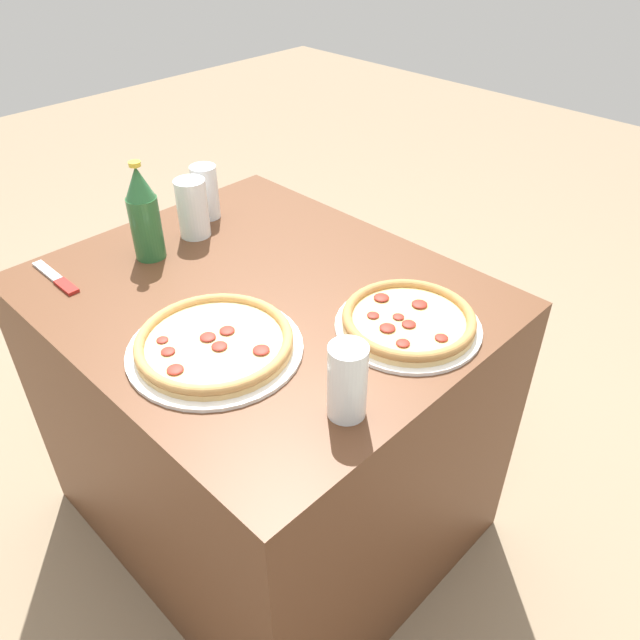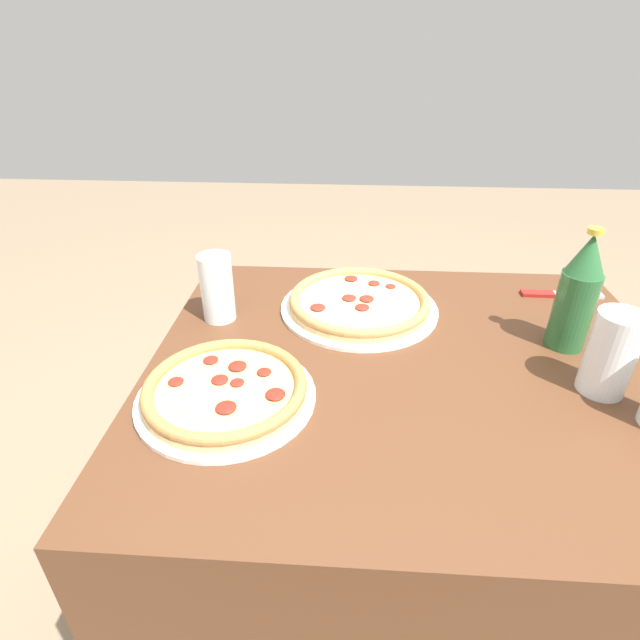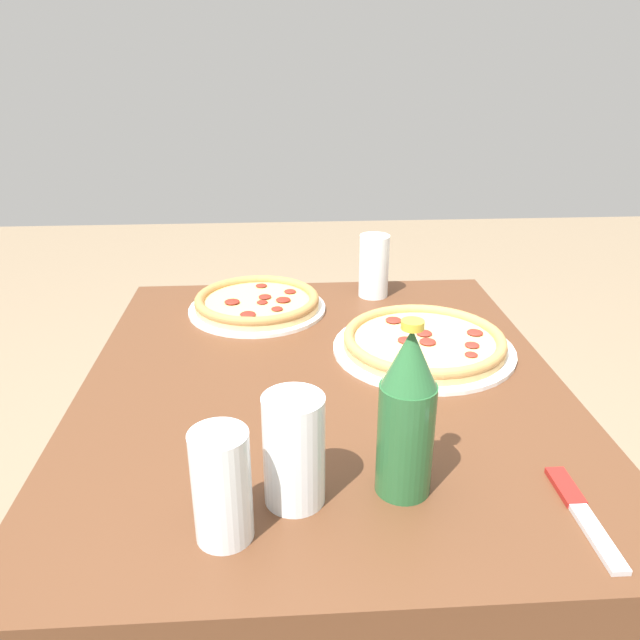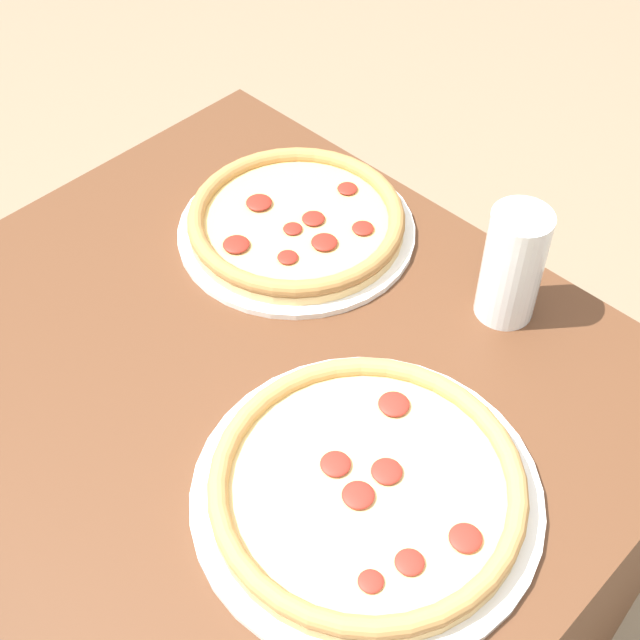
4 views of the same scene
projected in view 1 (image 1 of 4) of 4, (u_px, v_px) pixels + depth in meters
ground_plane at (274, 508)px, 1.81m from camera, size 8.00×8.00×0.00m
table at (268, 415)px, 1.58m from camera, size 0.96×0.81×0.76m
pizza_salami at (215, 343)px, 1.18m from camera, size 0.34×0.34×0.04m
pizza_veggie at (408, 321)px, 1.24m from camera, size 0.29×0.29×0.04m
glass_orange_juice at (206, 195)px, 1.61m from camera, size 0.07×0.07×0.14m
glass_mango_juice at (347, 385)px, 1.02m from camera, size 0.07×0.07×0.14m
glass_cola at (193, 211)px, 1.53m from camera, size 0.08×0.08×0.15m
beer_bottle at (144, 214)px, 1.41m from camera, size 0.07×0.07×0.23m
knife at (57, 279)px, 1.39m from camera, size 0.18×0.03×0.01m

